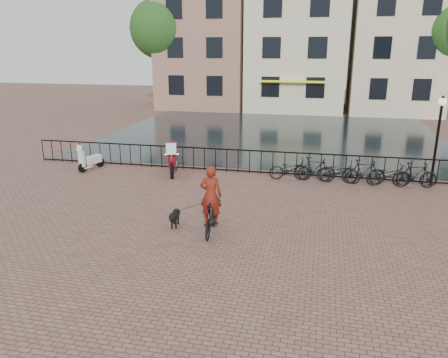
% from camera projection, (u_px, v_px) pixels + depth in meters
% --- Properties ---
extents(ground, '(100.00, 100.00, 0.00)m').
position_uv_depth(ground, '(199.00, 255.00, 11.39)').
color(ground, brown).
rests_on(ground, ground).
extents(canal_water, '(20.00, 20.00, 0.00)m').
position_uv_depth(canal_water, '(274.00, 133.00, 27.55)').
color(canal_water, black).
rests_on(canal_water, ground).
extents(railing, '(20.00, 0.05, 1.02)m').
position_uv_depth(railing, '(250.00, 162.00, 18.71)').
color(railing, black).
rests_on(railing, ground).
extents(canal_house_left, '(7.50, 9.00, 12.80)m').
position_uv_depth(canal_house_left, '(209.00, 34.00, 39.14)').
color(canal_house_left, '#956556').
rests_on(canal_house_left, ground).
extents(canal_house_mid, '(8.00, 9.50, 11.80)m').
position_uv_depth(canal_house_mid, '(298.00, 39.00, 37.60)').
color(canal_house_mid, beige).
rests_on(canal_house_mid, ground).
extents(canal_house_right, '(7.00, 9.00, 13.30)m').
position_uv_depth(canal_house_right, '(397.00, 29.00, 35.70)').
color(canal_house_right, '#C7AF94').
rests_on(canal_house_right, ground).
extents(tree_far_left, '(5.04, 5.04, 9.27)m').
position_uv_depth(tree_far_left, '(160.00, 29.00, 36.98)').
color(tree_far_left, black).
rests_on(tree_far_left, ground).
extents(lamp_post, '(0.30, 0.30, 3.45)m').
position_uv_depth(lamp_post, '(439.00, 126.00, 16.29)').
color(lamp_post, black).
rests_on(lamp_post, ground).
extents(cyclist, '(0.79, 1.78, 2.39)m').
position_uv_depth(cyclist, '(211.00, 204.00, 12.45)').
color(cyclist, black).
rests_on(cyclist, ground).
extents(dog, '(0.38, 0.87, 0.56)m').
position_uv_depth(dog, '(175.00, 218.00, 13.15)').
color(dog, black).
rests_on(dog, ground).
extents(motorcycle, '(1.12, 2.22, 1.54)m').
position_uv_depth(motorcycle, '(172.00, 156.00, 18.66)').
color(motorcycle, maroon).
rests_on(motorcycle, ground).
extents(scooter, '(0.75, 1.40, 1.25)m').
position_uv_depth(scooter, '(91.00, 156.00, 19.21)').
color(scooter, silver).
rests_on(scooter, ground).
extents(parked_bike_0, '(1.78, 0.81, 0.90)m').
position_uv_depth(parked_bike_0, '(291.00, 169.00, 17.79)').
color(parked_bike_0, black).
rests_on(parked_bike_0, ground).
extents(parked_bike_1, '(1.69, 0.58, 1.00)m').
position_uv_depth(parked_bike_1, '(314.00, 169.00, 17.58)').
color(parked_bike_1, black).
rests_on(parked_bike_1, ground).
extents(parked_bike_2, '(1.76, 0.72, 0.90)m').
position_uv_depth(parked_bike_2, '(339.00, 172.00, 17.39)').
color(parked_bike_2, black).
rests_on(parked_bike_2, ground).
extents(parked_bike_3, '(1.68, 0.55, 1.00)m').
position_uv_depth(parked_bike_3, '(364.00, 172.00, 17.18)').
color(parked_bike_3, black).
rests_on(parked_bike_3, ground).
extents(parked_bike_4, '(1.79, 0.87, 0.90)m').
position_uv_depth(parked_bike_4, '(389.00, 175.00, 16.99)').
color(parked_bike_4, black).
rests_on(parked_bike_4, ground).
extents(parked_bike_5, '(1.70, 0.64, 1.00)m').
position_uv_depth(parked_bike_5, '(415.00, 175.00, 16.78)').
color(parked_bike_5, black).
rests_on(parked_bike_5, ground).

